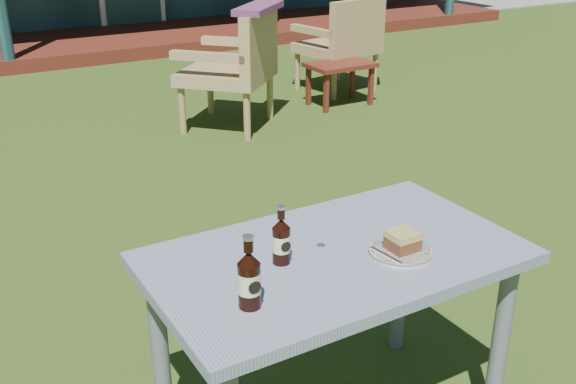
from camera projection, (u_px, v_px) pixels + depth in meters
ground at (169, 248)px, 3.71m from camera, size 80.00×80.00×0.00m
cafe_table at (334, 280)px, 2.20m from camera, size 1.20×0.70×0.72m
plate at (400, 251)px, 2.15m from camera, size 0.20×0.20×0.01m
cake_slice at (403, 240)px, 2.14m from camera, size 0.09×0.09×0.06m
fork at (386, 255)px, 2.11m from camera, size 0.03×0.14×0.00m
cola_bottle_near at (281, 240)px, 2.07m from camera, size 0.06×0.06×0.19m
cola_bottle_far at (249, 279)px, 1.84m from camera, size 0.07×0.07×0.22m
bottle_cap at (321, 246)px, 2.19m from camera, size 0.03×0.03×0.01m
armchair_left at (237, 63)px, 5.51m from camera, size 0.98×0.98×0.97m
armchair_right at (344, 40)px, 6.60m from camera, size 0.78×0.75×0.92m
floral_throw at (259, 8)px, 5.29m from camera, size 0.62×0.60×0.05m
side_table at (340, 69)px, 6.22m from camera, size 0.60×0.40×0.40m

